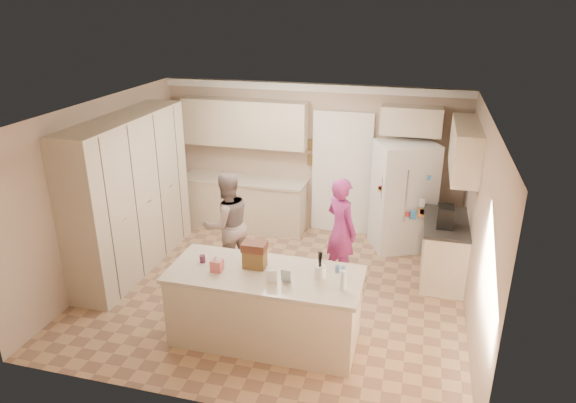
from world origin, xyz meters
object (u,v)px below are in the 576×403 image
(utensil_crock, at_px, (320,272))
(teen_girl, at_px, (341,230))
(coffee_maker, at_px, (445,217))
(tissue_box, at_px, (217,265))
(teen_boy, at_px, (227,224))
(refrigerator, at_px, (403,196))
(dollhouse_body, at_px, (255,259))
(island_base, at_px, (265,308))

(utensil_crock, height_order, teen_girl, teen_girl)
(coffee_maker, distance_m, tissue_box, 3.28)
(teen_boy, xyz_separation_m, teen_girl, (1.65, 0.26, -0.01))
(refrigerator, xyz_separation_m, dollhouse_body, (-1.58, -2.89, 0.14))
(tissue_box, relative_size, teen_boy, 0.09)
(refrigerator, height_order, teen_boy, refrigerator)
(island_base, bearing_deg, tissue_box, -169.70)
(tissue_box, distance_m, teen_boy, 1.62)
(utensil_crock, xyz_separation_m, teen_girl, (-0.02, 1.65, -0.21))
(coffee_maker, bearing_deg, refrigerator, 119.49)
(teen_boy, relative_size, teen_girl, 1.02)
(island_base, distance_m, tissue_box, 0.79)
(teen_boy, bearing_deg, refrigerator, 168.20)
(coffee_maker, bearing_deg, island_base, -137.17)
(dollhouse_body, bearing_deg, refrigerator, 61.36)
(coffee_maker, height_order, teen_boy, teen_boy)
(coffee_maker, xyz_separation_m, island_base, (-2.05, -1.90, -0.63))
(refrigerator, height_order, tissue_box, refrigerator)
(coffee_maker, height_order, utensil_crock, coffee_maker)
(dollhouse_body, bearing_deg, teen_girl, 64.04)
(coffee_maker, height_order, dollhouse_body, coffee_maker)
(tissue_box, distance_m, dollhouse_body, 0.45)
(island_base, bearing_deg, refrigerator, 64.46)
(utensil_crock, bearing_deg, refrigerator, 75.15)
(utensil_crock, bearing_deg, tissue_box, -172.87)
(tissue_box, bearing_deg, island_base, 10.30)
(utensil_crock, relative_size, tissue_box, 1.07)
(utensil_crock, bearing_deg, dollhouse_body, 176.42)
(island_base, xyz_separation_m, teen_boy, (-1.03, 1.44, 0.36))
(refrigerator, height_order, coffee_maker, refrigerator)
(teen_girl, bearing_deg, refrigerator, -80.59)
(coffee_maker, xyz_separation_m, teen_boy, (-3.08, -0.46, -0.27))
(tissue_box, xyz_separation_m, teen_boy, (-0.48, 1.54, -0.19))
(island_base, relative_size, dollhouse_body, 8.46)
(island_base, xyz_separation_m, tissue_box, (-0.55, -0.10, 0.56))
(refrigerator, relative_size, utensil_crock, 12.00)
(refrigerator, xyz_separation_m, teen_boy, (-2.46, -1.56, -0.10))
(utensil_crock, height_order, teen_boy, teen_boy)
(refrigerator, xyz_separation_m, tissue_box, (-1.98, -3.09, 0.10))
(dollhouse_body, relative_size, teen_boy, 0.16)
(refrigerator, bearing_deg, island_base, -139.41)
(utensil_crock, distance_m, tissue_box, 1.21)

